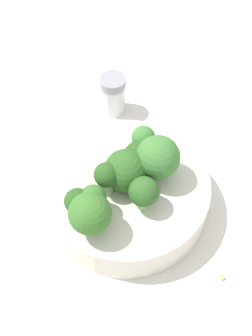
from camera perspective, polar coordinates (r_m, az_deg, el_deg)
name	(u,v)px	position (r m, az deg, el deg)	size (l,w,h in m)	color
ground_plane	(126,204)	(0.66, 0.00, -4.46)	(3.00, 3.00, 0.00)	silver
bowl	(126,194)	(0.64, 0.00, -3.21)	(0.23, 0.23, 0.05)	silver
broccoli_floret_0	(127,169)	(0.60, 0.17, -0.11)	(0.06, 0.06, 0.06)	#7A9E5B
broccoli_floret_1	(93,200)	(0.57, -4.00, -3.87)	(0.03, 0.03, 0.05)	#7A9E5B
broccoli_floret_2	(77,202)	(0.57, -5.95, -4.12)	(0.03, 0.03, 0.05)	#7A9E5B
broccoli_floret_3	(88,213)	(0.55, -4.61, -5.51)	(0.05, 0.05, 0.06)	#7A9E5B
broccoli_floret_4	(158,158)	(0.60, 3.90, 1.27)	(0.06, 0.06, 0.07)	#8EB770
broccoli_floret_5	(106,177)	(0.59, -2.40, -1.10)	(0.03, 0.03, 0.05)	#7A9E5B
broccoli_floret_6	(136,155)	(0.62, 1.23, 1.61)	(0.04, 0.04, 0.05)	#8EB770
broccoli_floret_7	(143,139)	(0.62, 2.13, 3.56)	(0.03, 0.03, 0.05)	#8EB770
broccoli_floret_8	(144,193)	(0.58, 2.17, -3.02)	(0.04, 0.04, 0.05)	#8EB770
pepper_shaker	(113,94)	(0.75, -1.59, 8.97)	(0.04, 0.04, 0.07)	silver
almond_crumb_0	(223,276)	(0.62, 11.69, -12.81)	(0.01, 0.01, 0.01)	tan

